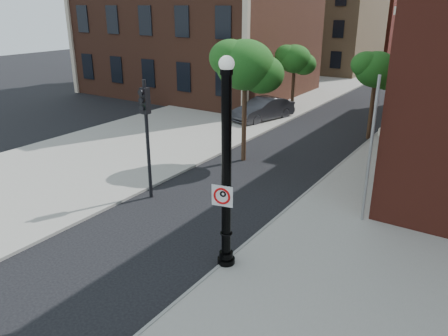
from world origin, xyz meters
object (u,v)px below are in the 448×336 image
Objects in this scene: parked_car at (263,109)px; traffic_signal_right at (397,119)px; lamppost at (226,178)px; no_parking_sign at (222,196)px; traffic_signal_left at (146,121)px.

traffic_signal_right is at bearing -21.28° from parked_car.
lamppost is 1.33× the size of parked_car.
no_parking_sign is 9.47m from traffic_signal_right.
no_parking_sign is 0.14× the size of traffic_signal_right.
no_parking_sign is at bearing -82.96° from traffic_signal_right.
parked_car is at bearing 98.18° from traffic_signal_left.
traffic_signal_right reaches higher than parked_car.
traffic_signal_right is at bearing 60.34° from no_parking_sign.
lamppost is at bearing 64.57° from no_parking_sign.
parked_car is at bearing 101.67° from no_parking_sign.
traffic_signal_left is at bearing -65.29° from parked_car.
traffic_signal_right is at bearing 73.30° from lamppost.
traffic_signal_left reaches higher than parked_car.
lamppost reaches higher than traffic_signal_right.
parked_car is 13.30m from traffic_signal_right.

